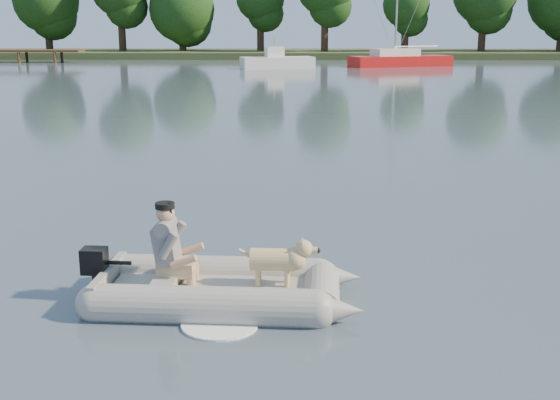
{
  "coord_description": "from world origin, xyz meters",
  "views": [
    {
      "loc": [
        0.55,
        -7.65,
        3.24
      ],
      "look_at": [
        0.4,
        2.19,
        0.75
      ],
      "focal_mm": 45.0,
      "sensor_mm": 36.0,
      "label": 1
    }
  ],
  "objects_px": {
    "man": "(168,242)",
    "sailboat": "(400,60)",
    "dog": "(273,263)",
    "dinghy": "(222,258)",
    "motorboat": "(277,54)"
  },
  "relations": [
    {
      "from": "man",
      "to": "sailboat",
      "type": "xyz_separation_m",
      "value": [
        9.75,
        46.74,
        -0.25
      ]
    },
    {
      "from": "dinghy",
      "to": "sailboat",
      "type": "relative_size",
      "value": 0.39
    },
    {
      "from": "motorboat",
      "to": "sailboat",
      "type": "relative_size",
      "value": 0.5
    },
    {
      "from": "dinghy",
      "to": "dog",
      "type": "bearing_deg",
      "value": 4.57
    },
    {
      "from": "motorboat",
      "to": "sailboat",
      "type": "bearing_deg",
      "value": 2.62
    },
    {
      "from": "dinghy",
      "to": "motorboat",
      "type": "height_order",
      "value": "motorboat"
    },
    {
      "from": "man",
      "to": "dog",
      "type": "relative_size",
      "value": 1.16
    },
    {
      "from": "sailboat",
      "to": "dinghy",
      "type": "bearing_deg",
      "value": -120.63
    },
    {
      "from": "dog",
      "to": "sailboat",
      "type": "bearing_deg",
      "value": 82.85
    },
    {
      "from": "man",
      "to": "sailboat",
      "type": "distance_m",
      "value": 47.75
    },
    {
      "from": "dinghy",
      "to": "man",
      "type": "xyz_separation_m",
      "value": [
        -0.64,
        0.08,
        0.17
      ]
    },
    {
      "from": "dinghy",
      "to": "man",
      "type": "height_order",
      "value": "man"
    },
    {
      "from": "man",
      "to": "motorboat",
      "type": "height_order",
      "value": "motorboat"
    },
    {
      "from": "dinghy",
      "to": "sailboat",
      "type": "bearing_deg",
      "value": 82.14
    },
    {
      "from": "man",
      "to": "sailboat",
      "type": "height_order",
      "value": "sailboat"
    }
  ]
}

